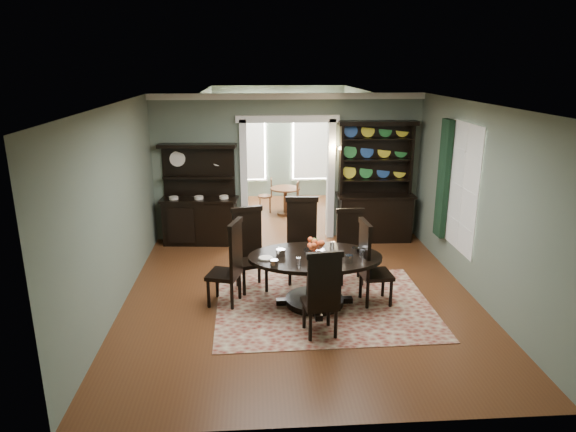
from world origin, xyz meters
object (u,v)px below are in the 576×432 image
at_px(dining_table, 315,271).
at_px(welsh_dresser, 375,198).
at_px(sideboard, 200,209).
at_px(parlor_table, 285,197).

bearing_deg(dining_table, welsh_dresser, 64.27).
xyz_separation_m(sideboard, parlor_table, (1.87, 1.90, -0.27)).
bearing_deg(sideboard, dining_table, -51.20).
xyz_separation_m(dining_table, parlor_table, (-0.14, 4.89, -0.12)).
distance_m(sideboard, parlor_table, 2.68).
height_order(dining_table, sideboard, sideboard).
bearing_deg(welsh_dresser, sideboard, -179.06).
relative_size(sideboard, welsh_dresser, 0.83).
relative_size(dining_table, welsh_dresser, 0.84).
bearing_deg(sideboard, parlor_table, 50.40).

